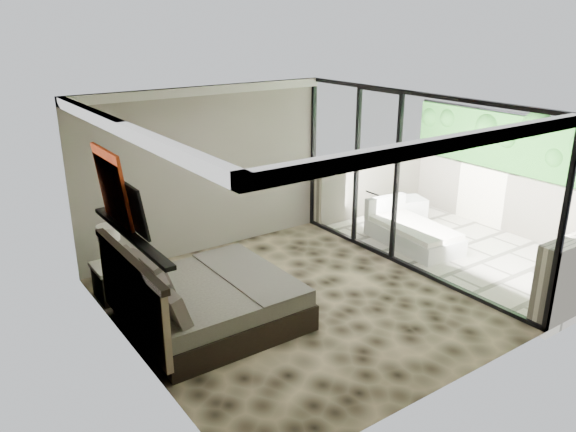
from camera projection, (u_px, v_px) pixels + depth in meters
floor at (292, 304)px, 7.94m from camera, size 5.00×5.00×0.00m
ceiling at (293, 105)px, 7.01m from camera, size 4.50×5.00×0.02m
back_wall at (206, 171)px, 9.39m from camera, size 4.50×0.02×2.80m
left_wall at (129, 248)px, 6.26m from camera, size 0.02×5.00×2.80m
glass_wall at (411, 183)px, 8.69m from camera, size 0.08×5.00×2.80m
terrace_slab at (463, 249)px, 9.99m from camera, size 3.00×5.00×0.12m
parapet_far at (513, 202)px, 10.52m from camera, size 0.30×5.00×1.10m
foliage_hedge at (521, 145)px, 10.15m from camera, size 0.36×4.60×1.10m
picture_ledge at (131, 235)px, 6.33m from camera, size 0.12×2.20×0.05m
bed at (204, 301)px, 7.29m from camera, size 2.11×2.04×1.17m
nightstand at (116, 279)px, 8.04m from camera, size 0.68×0.68×0.57m
table_lamp at (109, 239)px, 7.88m from camera, size 0.31×0.31×0.57m
abstract_canvas at (112, 186)px, 6.50m from camera, size 0.13×0.90×0.90m
framed_print at (136, 211)px, 6.15m from camera, size 0.11×0.50×0.60m
ottoman at (410, 210)px, 11.02m from camera, size 0.63×0.63×0.50m
lounger at (411, 233)px, 9.98m from camera, size 1.05×1.83×0.68m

